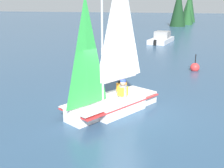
{
  "coord_description": "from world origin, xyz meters",
  "views": [
    {
      "loc": [
        -9.62,
        -3.37,
        3.97
      ],
      "look_at": [
        0.0,
        0.0,
        1.06
      ],
      "focal_mm": 45.0,
      "sensor_mm": 36.0,
      "label": 1
    }
  ],
  "objects_px": {
    "sailboat_main": "(112,91)",
    "sailor_helm": "(123,93)",
    "buoy_marker": "(195,67)",
    "motorboat_distant": "(162,39)",
    "sailor_crew": "(121,89)"
  },
  "relations": [
    {
      "from": "sailor_crew",
      "to": "motorboat_distant",
      "type": "height_order",
      "value": "motorboat_distant"
    },
    {
      "from": "buoy_marker",
      "to": "sailboat_main",
      "type": "bearing_deg",
      "value": 162.12
    },
    {
      "from": "sailboat_main",
      "to": "buoy_marker",
      "type": "xyz_separation_m",
      "value": [
        8.07,
        -2.6,
        -0.57
      ]
    },
    {
      "from": "motorboat_distant",
      "to": "sailboat_main",
      "type": "bearing_deg",
      "value": -170.98
    },
    {
      "from": "sailboat_main",
      "to": "buoy_marker",
      "type": "relative_size",
      "value": 5.19
    },
    {
      "from": "sailor_helm",
      "to": "buoy_marker",
      "type": "xyz_separation_m",
      "value": [
        7.77,
        -2.27,
        -0.43
      ]
    },
    {
      "from": "sailor_crew",
      "to": "sailboat_main",
      "type": "bearing_deg",
      "value": 16.99
    },
    {
      "from": "sailor_helm",
      "to": "motorboat_distant",
      "type": "bearing_deg",
      "value": -149.38
    },
    {
      "from": "sailor_crew",
      "to": "motorboat_distant",
      "type": "distance_m",
      "value": 20.1
    },
    {
      "from": "sailboat_main",
      "to": "sailor_helm",
      "type": "relative_size",
      "value": 4.96
    },
    {
      "from": "sailboat_main",
      "to": "sailor_crew",
      "type": "height_order",
      "value": "sailboat_main"
    },
    {
      "from": "sailor_helm",
      "to": "sailor_crew",
      "type": "bearing_deg",
      "value": -132.05
    },
    {
      "from": "buoy_marker",
      "to": "sailor_helm",
      "type": "bearing_deg",
      "value": 163.7
    },
    {
      "from": "sailor_crew",
      "to": "buoy_marker",
      "type": "height_order",
      "value": "sailor_crew"
    },
    {
      "from": "buoy_marker",
      "to": "sailor_crew",
      "type": "bearing_deg",
      "value": 161.08
    }
  ]
}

